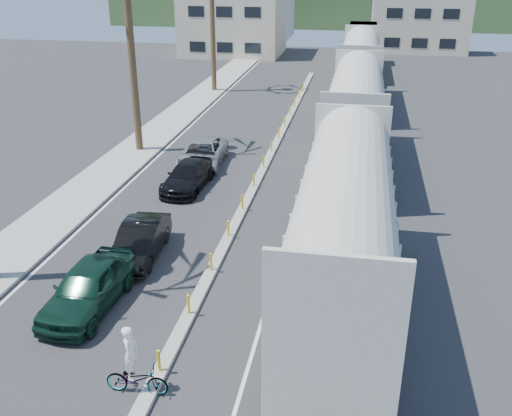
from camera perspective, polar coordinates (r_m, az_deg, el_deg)
The scene contains 11 objects.
sidewalk at distance 39.80m, azimuth -10.25°, elevation 7.07°, with size 3.00×90.00×0.15m, color gray.
rails at distance 40.25m, azimuth 9.79°, elevation 7.23°, with size 1.56×100.00×0.06m.
median at distance 33.00m, azimuth 0.73°, elevation 3.99°, with size 0.45×60.00×0.85m.
lane_markings at distance 38.11m, azimuth -1.19°, elevation 6.59°, with size 9.42×90.00×0.01m.
freight_train at distance 38.13m, azimuth 10.03°, elevation 10.76°, with size 3.00×60.94×5.85m.
buildings at distance 83.41m, azimuth 2.52°, elevation 19.00°, with size 38.00×27.00×10.00m.
car_lead at distance 20.71m, azimuth -16.43°, elevation -7.58°, with size 2.09×4.86×1.64m, color black.
car_second at distance 23.63m, azimuth -11.50°, elevation -3.21°, with size 1.84×4.49×1.45m, color black.
car_third at distance 30.36m, azimuth -6.82°, elevation 3.21°, with size 2.11×4.76×1.36m, color black.
car_rear at distance 33.75m, azimuth -5.40°, elevation 5.48°, with size 2.69×5.32×1.44m, color #ABAEB0.
cyclist at distance 16.79m, azimuth -11.97°, elevation -15.76°, with size 0.78×1.83×2.19m.
Camera 1 is at (5.21, -10.66, 11.25)m, focal length 40.00 mm.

